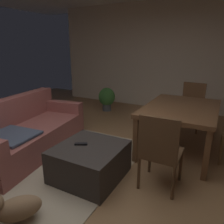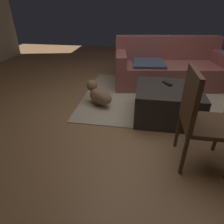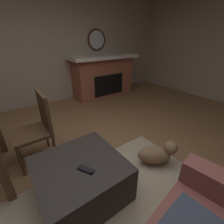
% 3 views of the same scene
% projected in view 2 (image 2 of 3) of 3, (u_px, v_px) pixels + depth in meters
% --- Properties ---
extents(floor, '(9.48, 9.48, 0.00)m').
position_uv_depth(floor, '(147.00, 115.00, 2.76)').
color(floor, olive).
extents(area_rug, '(2.60, 2.00, 0.01)m').
position_uv_depth(area_rug, '(162.00, 97.00, 3.26)').
color(area_rug, tan).
rests_on(area_rug, ground).
extents(couch, '(2.10, 1.17, 0.85)m').
position_uv_depth(couch, '(168.00, 68.00, 3.68)').
color(couch, '#8C4C47').
rests_on(couch, ground).
extents(ottoman_coffee_table, '(0.83, 0.80, 0.43)m').
position_uv_depth(ottoman_coffee_table, '(167.00, 103.00, 2.63)').
color(ottoman_coffee_table, '#2D2826').
rests_on(ottoman_coffee_table, ground).
extents(tv_remote, '(0.12, 0.16, 0.02)m').
position_uv_depth(tv_remote, '(167.00, 84.00, 2.62)').
color(tv_remote, black).
rests_on(tv_remote, ottoman_coffee_table).
extents(dining_chair_west, '(0.44, 0.44, 0.93)m').
position_uv_depth(dining_chair_west, '(199.00, 115.00, 1.73)').
color(dining_chair_west, '#513823').
rests_on(dining_chair_west, ground).
extents(small_dog, '(0.48, 0.43, 0.32)m').
position_uv_depth(small_dog, '(99.00, 94.00, 2.94)').
color(small_dog, '#8C6B4C').
rests_on(small_dog, ground).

